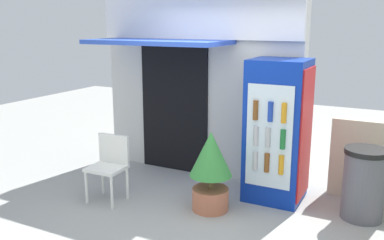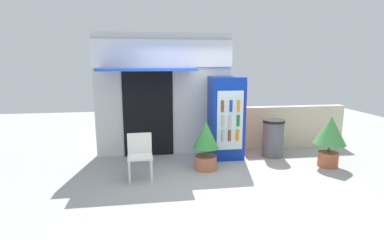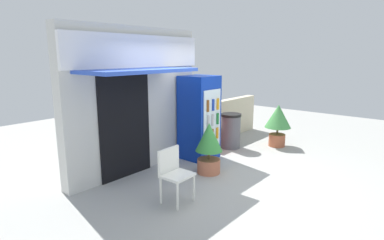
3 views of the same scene
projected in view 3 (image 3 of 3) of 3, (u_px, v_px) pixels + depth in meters
ground at (227, 180)px, 5.67m from camera, size 16.00×16.00×0.00m
storefront_building at (136, 98)px, 5.92m from camera, size 3.10×1.19×2.77m
drink_cooler at (200, 118)px, 6.76m from camera, size 0.73×0.74×1.82m
plastic_chair at (174, 171)px, 4.78m from camera, size 0.46×0.41×0.85m
potted_plant_near_shop at (209, 145)px, 5.93m from camera, size 0.52×0.52×0.99m
potted_plant_curbside at (278, 120)px, 7.67m from camera, size 0.64×0.64×1.05m
trash_bin at (231, 131)px, 7.59m from camera, size 0.50×0.50×0.85m
stone_boundary_wall at (227, 118)px, 8.59m from camera, size 2.60×0.21×1.05m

